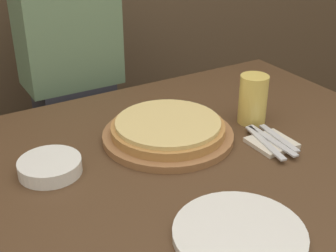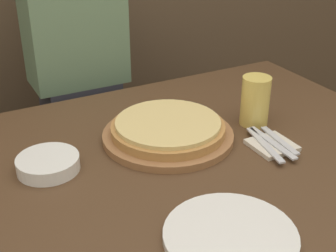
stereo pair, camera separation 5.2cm
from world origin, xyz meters
name	(u,v)px [view 1 (the left image)]	position (x,y,z in m)	size (l,w,h in m)	color
pizza_on_board	(168,131)	(0.07, 0.12, 0.74)	(0.36, 0.36, 0.06)	#99663D
beer_glass	(253,97)	(0.33, 0.08, 0.79)	(0.08, 0.08, 0.15)	#E5C65B
dinner_plate	(239,234)	(-0.02, -0.31, 0.72)	(0.27, 0.27, 0.02)	white
side_bowl	(50,167)	(-0.27, 0.11, 0.73)	(0.16, 0.16, 0.04)	white
napkin_stack	(272,143)	(0.29, -0.06, 0.72)	(0.11, 0.11, 0.01)	beige
fork	(265,142)	(0.27, -0.06, 0.73)	(0.06, 0.19, 0.00)	silver
dinner_knife	(272,140)	(0.29, -0.06, 0.73)	(0.03, 0.19, 0.00)	silver
spoon	(279,138)	(0.32, -0.06, 0.73)	(0.04, 0.17, 0.00)	silver
diner_person	(73,91)	(0.00, 0.70, 0.66)	(0.34, 0.21, 1.32)	#33333D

